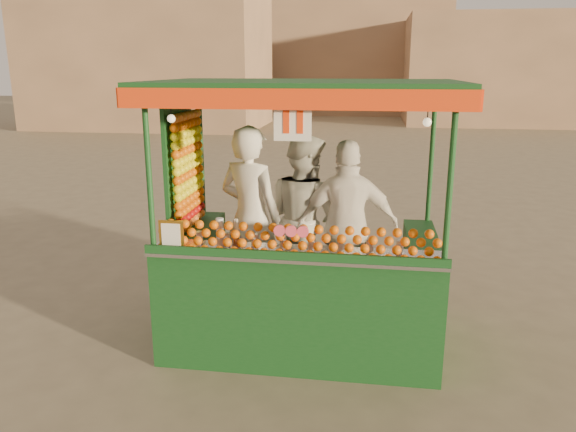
# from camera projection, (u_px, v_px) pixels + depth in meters

# --- Properties ---
(ground) EXTENTS (90.00, 90.00, 0.00)m
(ground) POSITION_uv_depth(u_px,v_px,m) (262.00, 345.00, 5.47)
(ground) COLOR #716550
(ground) RESTS_ON ground
(building_left) EXTENTS (10.00, 6.00, 6.00)m
(building_left) POSITION_uv_depth(u_px,v_px,m) (151.00, 59.00, 25.09)
(building_left) COLOR #9F795A
(building_left) RESTS_ON ground
(building_right) EXTENTS (9.00, 6.00, 5.00)m
(building_right) POSITION_uv_depth(u_px,v_px,m) (501.00, 70.00, 26.74)
(building_right) COLOR #9F795A
(building_right) RESTS_ON ground
(building_center) EXTENTS (14.00, 7.00, 7.00)m
(building_center) POSITION_uv_depth(u_px,v_px,m) (325.00, 52.00, 33.51)
(building_center) COLOR #9F795A
(building_center) RESTS_ON ground
(juice_cart) EXTENTS (2.78, 1.80, 2.52)m
(juice_cart) POSITION_uv_depth(u_px,v_px,m) (295.00, 264.00, 5.31)
(juice_cart) COLOR #103D17
(juice_cart) RESTS_ON ground
(vendor_left) EXTENTS (0.77, 0.64, 1.82)m
(vendor_left) POSITION_uv_depth(u_px,v_px,m) (250.00, 217.00, 5.53)
(vendor_left) COLOR silver
(vendor_left) RESTS_ON ground
(vendor_middle) EXTENTS (1.06, 1.05, 1.73)m
(vendor_middle) POSITION_uv_depth(u_px,v_px,m) (305.00, 218.00, 5.66)
(vendor_middle) COLOR beige
(vendor_middle) RESTS_ON ground
(vendor_right) EXTENTS (1.04, 0.54, 1.69)m
(vendor_right) POSITION_uv_depth(u_px,v_px,m) (348.00, 226.00, 5.43)
(vendor_right) COLOR white
(vendor_right) RESTS_ON ground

